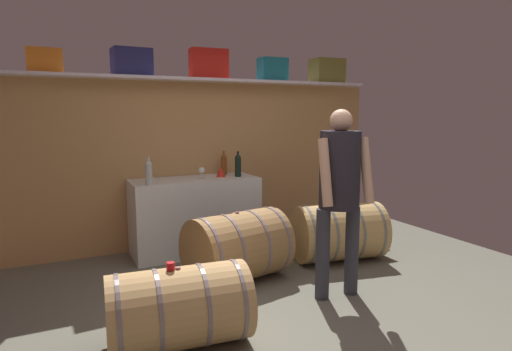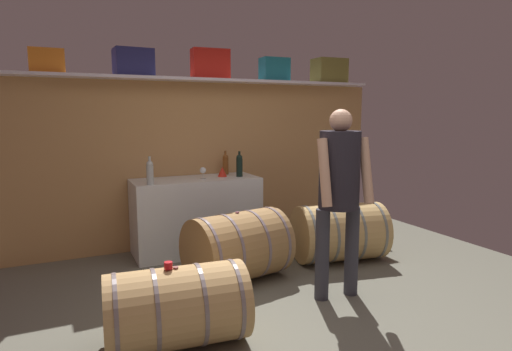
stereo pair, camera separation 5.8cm
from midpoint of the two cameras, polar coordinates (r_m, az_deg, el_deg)
The scene contains 19 objects.
ground_plane at distance 4.01m, azimuth 1.59°, elevation -15.39°, with size 5.83×7.93×0.02m, color #656456.
back_wall_panel at distance 5.35m, azimuth -7.13°, elevation 1.57°, with size 4.63×0.10×1.96m, color tan.
high_shelf_board at distance 5.18m, azimuth -6.79°, elevation 12.41°, with size 4.26×0.40×0.03m, color silver.
toolcase_orange at distance 4.91m, azimuth -26.52°, elevation 13.44°, with size 0.33×0.26×0.24m, color orange.
toolcase_navy at distance 4.99m, azimuth -16.48°, elevation 14.19°, with size 0.40×0.28×0.29m, color navy.
toolcase_red at distance 5.21m, azimuth -6.62°, elevation 14.47°, with size 0.43×0.20×0.34m, color red.
toolcase_teal at distance 5.54m, azimuth 1.90°, elevation 13.84°, with size 0.34×0.22×0.29m, color #1C7282.
toolcase_olive at distance 5.96m, azimuth 9.07°, elevation 13.50°, with size 0.41×0.30×0.32m, color olive.
work_cabinet at distance 5.04m, azimuth -8.39°, elevation -5.24°, with size 1.43×0.58×0.86m, color white.
wine_bottle_clear at distance 4.60m, azimuth -14.37°, elevation 0.42°, with size 0.07×0.07×0.30m.
wine_bottle_amber at distance 5.24m, azimuth -4.59°, elevation 1.56°, with size 0.07×0.07×0.29m.
wine_bottle_dark at distance 5.05m, azimuth -2.73°, elevation 1.40°, with size 0.08×0.08×0.30m.
wine_glass at distance 4.90m, azimuth -7.55°, elevation 0.61°, with size 0.07×0.07×0.13m.
red_funnel at distance 5.07m, azimuth -5.00°, elevation 0.51°, with size 0.11×0.11×0.12m, color red.
wine_barrel_near at distance 3.13m, azimuth -10.72°, elevation -16.81°, with size 1.00×0.64×0.57m.
wine_barrel_far at distance 4.17m, azimuth -2.89°, elevation -9.40°, with size 1.02×0.82×0.67m.
wine_barrel_flank at distance 4.82m, azimuth 10.53°, elevation -7.36°, with size 1.04×0.77×0.63m.
tasting_cup at distance 3.00m, azimuth -11.81°, elevation -11.64°, with size 0.06×0.06×0.05m, color red.
winemaker_pouring at distance 3.72m, azimuth 10.60°, elevation -1.11°, with size 0.49×0.39×1.63m.
Camera 1 is at (-1.72, -2.66, 1.60)m, focal length 30.19 mm.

